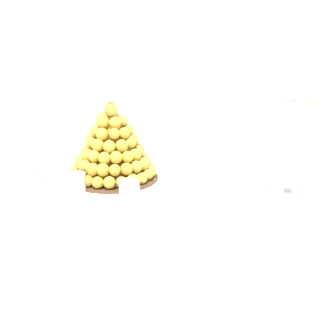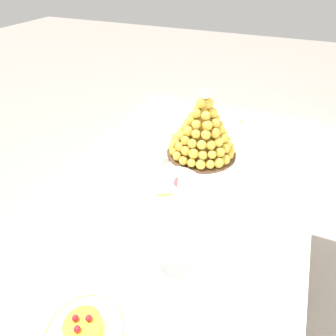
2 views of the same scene
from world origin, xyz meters
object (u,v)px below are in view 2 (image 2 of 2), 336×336
Objects in this scene: serving_tray at (193,157)px; fruit_tart_plate at (84,330)px; dessert_cup_mid_right at (142,180)px; wine_glass at (246,119)px; macaron_goblet at (172,216)px; dessert_cup_left at (188,120)px; croquembouche at (203,131)px; dessert_cup_mid_left at (174,136)px; dessert_cup_centre at (157,156)px.

serving_tray is 0.71m from fruit_tart_plate.
dessert_cup_mid_right is (0.23, -0.10, 0.02)m from serving_tray.
wine_glass is at bearing 140.53° from serving_tray.
fruit_tart_plate is at bearing -22.36° from macaron_goblet.
dessert_cup_mid_right is at bearing -31.37° from wine_glass.
dessert_cup_mid_right is 0.32× the size of wine_glass.
dessert_cup_left is at bearing -173.12° from fruit_tart_plate.
serving_tray is 3.75× the size of fruit_tart_plate.
dessert_cup_mid_right reaches higher than serving_tray.
croquembouche is 0.25m from dessert_cup_left.
dessert_cup_centre is (0.16, -0.00, -0.00)m from dessert_cup_mid_left.
wine_glass is at bearing 135.41° from dessert_cup_centre.
fruit_tart_plate is (0.95, 0.11, -0.02)m from dessert_cup_left.
macaron_goblet is at bearing -3.99° from wine_glass.
serving_tray is at bearing 156.32° from dessert_cup_mid_right.
croquembouche is 4.86× the size of dessert_cup_centre.
dessert_cup_centre reaches higher than serving_tray.
serving_tray is 0.14m from dessert_cup_centre.
macaron_goblet is 1.55× the size of fruit_tart_plate.
fruit_tart_plate is (0.79, 0.12, -0.02)m from dessert_cup_mid_left.
fruit_tart_plate is at bearing 11.04° from dessert_cup_centre.
macaron_goblet is 0.66m from wine_glass.
croquembouche is 5.04× the size of dessert_cup_left.
serving_tray is at bearing 126.71° from dessert_cup_centre.
serving_tray is 0.11m from croquembouche.
dessert_cup_mid_right is at bearing 4.80° from dessert_cup_centre.
dessert_cup_centre is at bearing -44.59° from wine_glass.
wine_glass reaches higher than dessert_cup_centre.
wine_glass is (-0.11, 0.27, 0.08)m from dessert_cup_mid_left.
dessert_cup_mid_left is (-0.07, -0.11, 0.03)m from serving_tray.
dessert_cup_mid_left reaches higher than fruit_tart_plate.
serving_tray is 2.41× the size of macaron_goblet.
croquembouche is at bearing -40.33° from wine_glass.
dessert_cup_left reaches higher than dessert_cup_centre.
dessert_cup_left is at bearing 178.52° from dessert_cup_centre.
dessert_cup_mid_left is (0.16, -0.01, 0.00)m from dessert_cup_left.
dessert_cup_left is 0.32m from dessert_cup_centre.
dessert_cup_left is 0.28m from wine_glass.
serving_tray is 11.65× the size of dessert_cup_centre.
fruit_tart_plate is 0.92m from wine_glass.
macaron_goblet is at bearing 16.78° from dessert_cup_left.
serving_tray is 0.51m from macaron_goblet.
dessert_cup_mid_right is 0.50m from wine_glass.
dessert_cup_centre is 0.47m from macaron_goblet.
dessert_cup_left is 0.31× the size of fruit_tart_plate.
dessert_cup_mid_left is 0.34× the size of wine_glass.
dessert_cup_mid_right is (0.15, 0.01, -0.00)m from dessert_cup_centre.
dessert_cup_left is at bearing -163.22° from macaron_goblet.
macaron_goblet is (0.47, 0.11, 0.16)m from serving_tray.
dessert_cup_mid_right is 0.35m from macaron_goblet.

